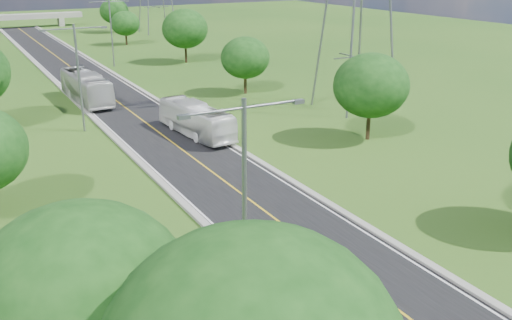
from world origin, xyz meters
The scene contains 17 objects.
ground centered at (0.00, 60.00, 0.00)m, with size 260.00×260.00×0.00m, color #254D15.
road centered at (0.00, 66.00, 0.03)m, with size 8.00×150.00×0.06m, color black.
curb_left centered at (-4.25, 66.00, 0.11)m, with size 0.50×150.00×0.22m, color gray.
curb_right centered at (4.25, 66.00, 0.11)m, with size 0.50×150.00×0.22m, color gray.
speed_limit_sign centered at (5.20, 37.98, 1.60)m, with size 0.55×0.09×2.40m.
overpass centered at (0.00, 140.00, 2.41)m, with size 30.00×3.00×3.20m.
streetlight_near_left centered at (-6.00, 12.00, 5.94)m, with size 5.90×0.25×10.00m.
streetlight_mid_left centered at (-6.00, 45.00, 5.94)m, with size 5.90×0.25×10.00m.
streetlight_far_right centered at (6.00, 78.00, 5.94)m, with size 5.90×0.25×10.00m.
tree_la centered at (-14.00, 8.00, 5.27)m, with size 7.14×7.14×8.30m.
tree_rb centered at (16.00, 30.00, 4.95)m, with size 6.72×6.72×7.82m.
tree_rc centered at (15.00, 52.00, 4.33)m, with size 5.88×5.88×6.84m.
tree_rd centered at (17.00, 76.00, 5.27)m, with size 7.14×7.14×8.30m.
tree_re centered at (14.50, 100.00, 4.02)m, with size 5.46×5.46×6.35m.
tree_rf centered at (18.00, 120.00, 4.64)m, with size 6.30×6.30×7.33m.
bus_outbound centered at (2.77, 38.48, 1.54)m, with size 2.48×10.62×2.96m, color white.
bus_inbound centered at (-3.02, 56.62, 1.76)m, with size 2.85×12.19×3.39m, color beige.
Camera 1 is at (-16.68, -8.57, 15.46)m, focal length 40.00 mm.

